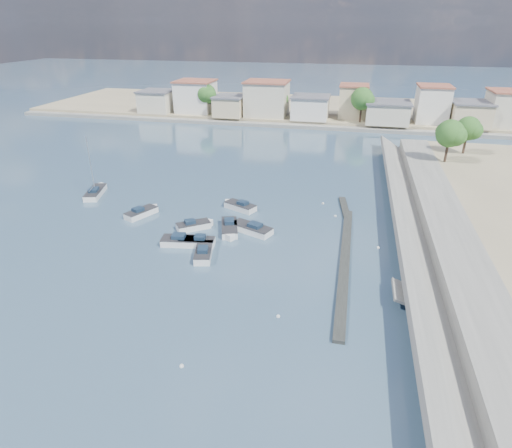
{
  "coord_description": "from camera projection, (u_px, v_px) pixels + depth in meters",
  "views": [
    {
      "loc": [
        6.46,
        -30.07,
        23.03
      ],
      "look_at": [
        -3.54,
        14.18,
        1.4
      ],
      "focal_mm": 30.0,
      "sensor_mm": 36.0,
      "label": 1
    }
  ],
  "objects": [
    {
      "name": "motorboat_f",
      "position": [
        239.0,
        206.0,
        57.67
      ],
      "size": [
        4.84,
        3.46,
        1.48
      ],
      "color": "silver",
      "rests_on": "ground"
    },
    {
      "name": "mooring_buoys",
      "position": [
        327.0,
        250.0,
        47.39
      ],
      "size": [
        17.48,
        33.78,
        0.34
      ],
      "color": "silver",
      "rests_on": "ground"
    },
    {
      "name": "motorboat_h",
      "position": [
        186.0,
        242.0,
        48.45
      ],
      "size": [
        5.56,
        2.66,
        1.48
      ],
      "color": "silver",
      "rests_on": "ground"
    },
    {
      "name": "sailboat",
      "position": [
        96.0,
        192.0,
        62.41
      ],
      "size": [
        3.29,
        6.21,
        9.0
      ],
      "color": "silver",
      "rests_on": "ground"
    },
    {
      "name": "motorboat_a",
      "position": [
        204.0,
        252.0,
        46.28
      ],
      "size": [
        2.67,
        4.92,
        1.48
      ],
      "color": "silver",
      "rests_on": "ground"
    },
    {
      "name": "far_shore_land",
      "position": [
        330.0,
        110.0,
        118.37
      ],
      "size": [
        160.0,
        40.0,
        1.4
      ],
      "primitive_type": "cube",
      "color": "gray",
      "rests_on": "ground"
    },
    {
      "name": "far_shore_quay",
      "position": [
        324.0,
        128.0,
        100.01
      ],
      "size": [
        160.0,
        2.5,
        0.8
      ],
      "primitive_type": "cube",
      "color": "slate",
      "rests_on": "ground"
    },
    {
      "name": "breakwater",
      "position": [
        345.0,
        249.0,
        47.39
      ],
      "size": [
        2.0,
        31.02,
        0.35
      ],
      "color": "black",
      "rests_on": "ground"
    },
    {
      "name": "far_town",
      "position": [
        373.0,
        105.0,
        101.14
      ],
      "size": [
        113.01,
        12.8,
        8.35
      ],
      "color": "beige",
      "rests_on": "far_shore_land"
    },
    {
      "name": "ground",
      "position": [
        310.0,
        170.0,
        72.89
      ],
      "size": [
        400.0,
        400.0,
        0.0
      ],
      "primitive_type": "plane",
      "color": "#2D445B",
      "rests_on": "ground"
    },
    {
      "name": "motorboat_e",
      "position": [
        143.0,
        213.0,
        55.78
      ],
      "size": [
        3.43,
        4.76,
        1.48
      ],
      "color": "silver",
      "rests_on": "ground"
    },
    {
      "name": "seawall_walkway",
      "position": [
        457.0,
        253.0,
        45.05
      ],
      "size": [
        5.0,
        90.0,
        1.8
      ],
      "primitive_type": "cube",
      "color": "slate",
      "rests_on": "ground"
    },
    {
      "name": "motorboat_b",
      "position": [
        195.0,
        226.0,
        52.19
      ],
      "size": [
        4.21,
        3.72,
        1.48
      ],
      "color": "silver",
      "rests_on": "ground"
    },
    {
      "name": "motorboat_g",
      "position": [
        230.0,
        229.0,
        51.39
      ],
      "size": [
        3.21,
        5.46,
        1.48
      ],
      "color": "silver",
      "rests_on": "ground"
    },
    {
      "name": "shore_trees",
      "position": [
        363.0,
        106.0,
        93.3
      ],
      "size": [
        74.56,
        38.32,
        7.92
      ],
      "color": "#38281E",
      "rests_on": "ground"
    },
    {
      "name": "motorboat_d",
      "position": [
        195.0,
        242.0,
        48.33
      ],
      "size": [
        4.59,
        2.15,
        1.48
      ],
      "color": "silver",
      "rests_on": "ground"
    },
    {
      "name": "motorboat_c",
      "position": [
        250.0,
        228.0,
        51.51
      ],
      "size": [
        5.7,
        3.81,
        1.48
      ],
      "color": "silver",
      "rests_on": "ground"
    }
  ]
}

